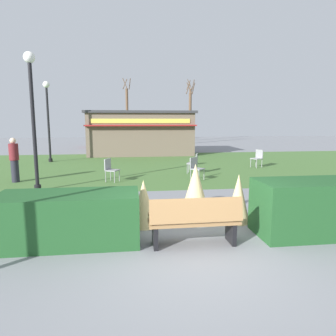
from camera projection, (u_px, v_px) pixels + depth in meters
name	position (u px, v px, depth m)	size (l,w,h in m)	color
ground_plane	(195.00, 255.00, 5.34)	(80.00, 80.00, 0.00)	slate
lawn_patch	(150.00, 165.00, 16.12)	(36.00, 12.00, 0.01)	#446B33
park_bench	(195.00, 221.00, 5.66)	(1.70, 0.54, 0.95)	#9E7547
hedge_left	(69.00, 218.00, 5.81)	(2.63, 1.10, 0.97)	#1E4C23
hedge_right	(317.00, 207.00, 6.27)	(2.49, 1.10, 1.12)	#1E4C23
ornamental_grass_behind_left	(144.00, 203.00, 6.73)	(0.59, 0.59, 1.04)	#D1BC7F
ornamental_grass_behind_right	(195.00, 193.00, 7.06)	(0.77, 0.77, 1.35)	#D1BC7F
ornamental_grass_behind_center	(238.00, 198.00, 6.99)	(0.55, 0.55, 1.13)	#D1BC7F
lamppost_mid	(32.00, 106.00, 9.86)	(0.36, 0.36, 4.47)	black
lamppost_far	(48.00, 112.00, 17.08)	(0.36, 0.36, 4.47)	black
food_kiosk	(140.00, 133.00, 21.60)	(7.31, 4.53, 2.98)	#6B5B4C
cafe_chair_west	(196.00, 167.00, 12.07)	(0.62, 0.62, 0.89)	gray
cafe_chair_east	(110.00, 168.00, 11.71)	(0.59, 0.59, 0.89)	gray
cafe_chair_center	(258.00, 157.00, 15.35)	(0.59, 0.59, 0.89)	gray
cafe_chair_north	(194.00, 162.00, 13.57)	(0.57, 0.57, 0.89)	gray
person_strolling	(14.00, 160.00, 11.57)	(0.34, 0.34, 1.69)	#23232D
parked_car_west_slot	(111.00, 140.00, 27.57)	(4.27, 2.19, 1.20)	maroon
tree_left_bg	(190.00, 114.00, 35.95)	(0.91, 0.96, 7.03)	brown
tree_right_bg	(127.00, 114.00, 33.31)	(0.91, 0.96, 6.81)	brown
tree_center_bg	(190.00, 117.00, 31.43)	(0.91, 0.96, 6.14)	brown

